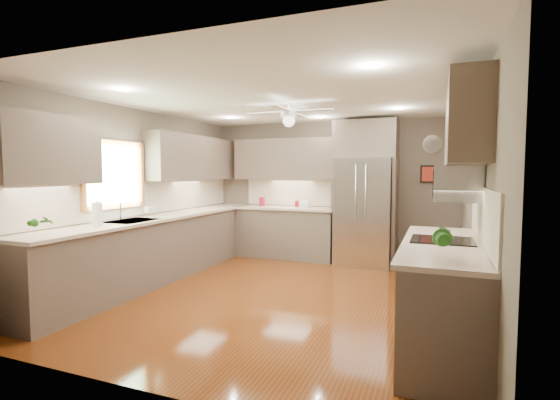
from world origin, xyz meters
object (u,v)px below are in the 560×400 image
Objects in this scene: canister_a at (262,202)px; canister_d at (297,204)px; refrigerator at (365,195)px; potted_plant_left at (41,222)px; microwave at (457,183)px; soap_bottle at (151,209)px; bowl at (305,206)px; paper_towel at (97,214)px; stool at (429,267)px; potted_plant_right at (443,237)px.

canister_d is (0.70, -0.00, -0.02)m from canister_a.
refrigerator reaches higher than canister_a.
potted_plant_left is (-0.67, -4.08, 0.06)m from canister_a.
refrigerator is at bearing 116.09° from microwave.
potted_plant_left is at bearing -85.80° from soap_bottle.
bowl is 0.71× the size of paper_towel.
potted_plant_left is 0.56× the size of stool.
soap_bottle is (-0.81, -2.21, 0.02)m from canister_a.
bowl is (-2.28, 3.70, -0.13)m from potted_plant_right.
soap_bottle is at bearing -161.95° from stool.
bowl is (1.69, 2.14, -0.07)m from soap_bottle.
canister_d is at bearing 159.98° from bowl.
potted_plant_right is 0.13× the size of refrigerator.
potted_plant_left is 0.90× the size of paper_towel.
canister_d is 4.50m from potted_plant_right.
potted_plant_right is at bearing -97.13° from microwave.
paper_towel is at bearing -102.27° from canister_a.
soap_bottle is 0.90× the size of bowl.
bowl is at bearing 131.32° from microwave.
potted_plant_right is (3.97, -1.56, 0.06)m from soap_bottle.
bowl is at bearing 63.66° from paper_towel.
bowl is at bearing 68.79° from potted_plant_left.
refrigerator reaches higher than bowl.
potted_plant_right is at bearing -56.82° from canister_d.
potted_plant_left reaches higher than soap_bottle.
soap_bottle is at bearing -110.16° from canister_a.
stool is (3.70, 3.12, -0.84)m from potted_plant_left.
canister_d is 0.20m from bowl.
soap_bottle is 4.16m from microwave.
refrigerator reaches higher than stool.
bowl is 0.39× the size of microwave.
microwave is (3.96, 1.28, 0.40)m from potted_plant_left.
paper_towel is (-0.04, 0.78, 0.00)m from potted_plant_left.
microwave is at bearing -40.49° from canister_a.
potted_plant_right reaches higher than canister_a.
paper_towel is at bearing -113.27° from canister_d.
refrigerator is at bearing -1.30° from bowl.
paper_towel is (-3.88, 0.47, -0.02)m from potted_plant_right.
bowl is (0.18, -0.07, -0.03)m from canister_d.
soap_bottle is (-1.51, -2.21, 0.04)m from canister_d.
microwave reaches higher than potted_plant_right.
bowl is 3.67m from microwave.
potted_plant_right is 0.65× the size of stool.
potted_plant_left reaches higher than stool.
canister_a is 0.90× the size of soap_bottle.
potted_plant_right is 1.05× the size of paper_towel.
bowl is 1.10m from refrigerator.
canister_a reaches higher than stool.
potted_plant_left is 0.11× the size of refrigerator.
potted_plant_right is (3.84, 0.31, 0.02)m from potted_plant_left.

